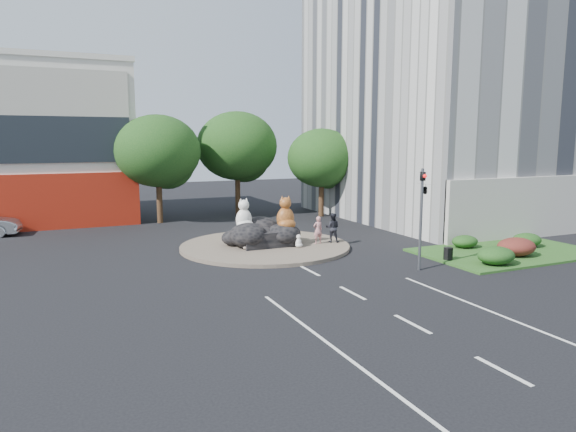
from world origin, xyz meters
The scene contains 21 objects.
ground centered at (0.00, 0.00, 0.00)m, with size 120.00×120.00×0.00m, color black.
roundabout_island centered at (0.00, 10.00, 0.10)m, with size 10.00×10.00×0.20m, color brown.
rock_plinth centered at (0.00, 10.00, 0.65)m, with size 3.20×2.60×0.90m, color black, non-canonical shape.
office_tower centered at (20.00, 16.00, 17.50)m, with size 20.00×20.00×35.00m, color silver.
grass_verge centered at (12.00, 3.00, 0.06)m, with size 10.00×6.00×0.12m, color #1E4416.
tree_left centered at (-3.93, 22.06, 5.25)m, with size 6.46×6.46×8.27m.
tree_mid centered at (3.07, 24.06, 5.56)m, with size 6.84×6.84×8.76m.
tree_right centered at (9.07, 20.06, 4.63)m, with size 5.70×5.70×7.30m.
hedge_near_green centered at (9.00, 1.00, 0.57)m, with size 2.00×1.60×0.90m, color #123B13.
hedge_red centered at (11.50, 2.00, 0.61)m, with size 2.20×1.76×0.99m, color #4B1418.
hedge_mid_green centered at (14.00, 3.50, 0.53)m, with size 1.80×1.44×0.81m, color #123B13.
hedge_back_green centered at (10.50, 4.80, 0.48)m, with size 1.60×1.28×0.72m, color #123B13.
traffic_light centered at (5.10, 2.00, 3.62)m, with size 0.44×1.24×5.00m.
street_lamp centered at (12.82, 8.00, 4.55)m, with size 2.34×0.22×8.06m.
cat_white centered at (-1.17, 10.39, 2.04)m, with size 1.13×0.98×1.89m, color white, non-canonical shape.
cat_tabby centered at (1.09, 9.45, 2.11)m, with size 1.22×1.05×2.03m, color #C38328, non-canonical shape.
kitten_calico centered at (-1.50, 9.09, 0.60)m, with size 0.48×0.42×0.81m, color white, non-canonical shape.
kitten_white centered at (1.48, 8.48, 0.59)m, with size 0.47×0.41×0.78m, color white, non-canonical shape.
pedestrian_pink centered at (2.99, 8.97, 1.02)m, with size 0.60×0.39×1.65m, color tan.
pedestrian_dark centered at (4.00, 9.00, 1.09)m, with size 0.87×0.67×1.78m, color black.
litter_bin centered at (7.50, 2.79, 0.44)m, with size 0.48×0.48×0.65m, color black.
Camera 1 is at (-10.91, -17.84, 6.35)m, focal length 32.00 mm.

